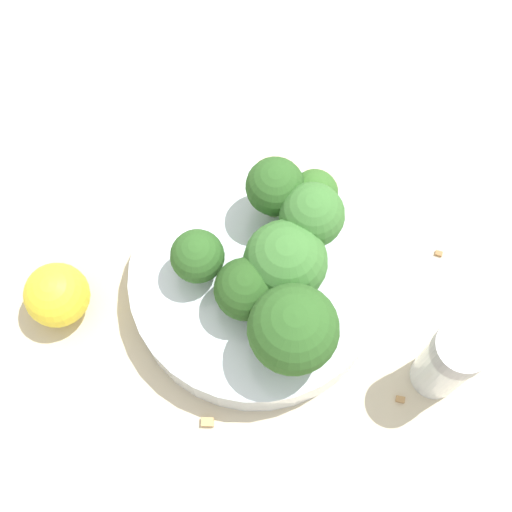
% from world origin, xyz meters
% --- Properties ---
extents(ground_plane, '(3.00, 3.00, 0.00)m').
position_xyz_m(ground_plane, '(0.00, 0.00, 0.00)').
color(ground_plane, beige).
extents(bowl, '(0.18, 0.18, 0.03)m').
position_xyz_m(bowl, '(0.00, 0.00, 0.02)').
color(bowl, silver).
rests_on(bowl, ground_plane).
extents(broccoli_floret_0, '(0.04, 0.04, 0.05)m').
position_xyz_m(broccoli_floret_0, '(-0.01, 0.02, 0.06)').
color(broccoli_floret_0, '#84AD66').
rests_on(broccoli_floret_0, bowl).
extents(broccoli_floret_1, '(0.06, 0.06, 0.07)m').
position_xyz_m(broccoli_floret_1, '(-0.05, 0.03, 0.07)').
color(broccoli_floret_1, '#7A9E5B').
rests_on(broccoli_floret_1, bowl).
extents(broccoli_floret_2, '(0.04, 0.04, 0.06)m').
position_xyz_m(broccoli_floret_2, '(0.02, -0.05, 0.07)').
color(broccoli_floret_2, '#8EB770').
rests_on(broccoli_floret_2, bowl).
extents(broccoli_floret_3, '(0.04, 0.04, 0.04)m').
position_xyz_m(broccoli_floret_3, '(0.03, 0.02, 0.06)').
color(broccoli_floret_3, '#8EB770').
rests_on(broccoli_floret_3, bowl).
extents(broccoli_floret_4, '(0.05, 0.05, 0.06)m').
position_xyz_m(broccoli_floret_4, '(-0.01, -0.05, 0.07)').
color(broccoli_floret_4, '#84AD66').
rests_on(broccoli_floret_4, bowl).
extents(broccoli_floret_5, '(0.06, 0.06, 0.06)m').
position_xyz_m(broccoli_floret_5, '(-0.02, -0.01, 0.06)').
color(broccoli_floret_5, '#7A9E5B').
rests_on(broccoli_floret_5, bowl).
extents(broccoli_floret_6, '(0.03, 0.03, 0.04)m').
position_xyz_m(broccoli_floret_6, '(0.00, -0.07, 0.06)').
color(broccoli_floret_6, '#84AD66').
rests_on(broccoli_floret_6, bowl).
extents(pepper_shaker, '(0.04, 0.04, 0.08)m').
position_xyz_m(pepper_shaker, '(-0.14, -0.03, 0.04)').
color(pepper_shaker, silver).
rests_on(pepper_shaker, ground_plane).
extents(lemon_wedge, '(0.05, 0.05, 0.05)m').
position_xyz_m(lemon_wedge, '(0.10, 0.10, 0.02)').
color(lemon_wedge, yellow).
rests_on(lemon_wedge, ground_plane).
extents(almond_crumb_0, '(0.01, 0.01, 0.01)m').
position_xyz_m(almond_crumb_0, '(-0.09, -0.11, 0.00)').
color(almond_crumb_0, olive).
rests_on(almond_crumb_0, ground_plane).
extents(almond_crumb_1, '(0.01, 0.01, 0.01)m').
position_xyz_m(almond_crumb_1, '(-0.04, 0.10, 0.00)').
color(almond_crumb_1, tan).
rests_on(almond_crumb_1, ground_plane).
extents(almond_crumb_2, '(0.01, 0.01, 0.01)m').
position_xyz_m(almond_crumb_2, '(-0.13, -0.00, 0.00)').
color(almond_crumb_2, '#AD7F4C').
rests_on(almond_crumb_2, ground_plane).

